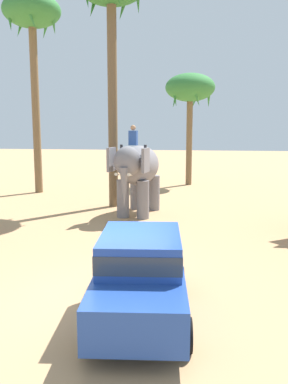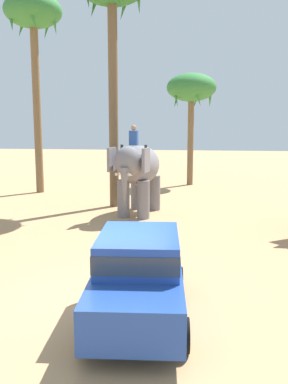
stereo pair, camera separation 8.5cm
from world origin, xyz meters
name	(u,v)px [view 1 (the left image)]	position (x,y,z in m)	size (l,w,h in m)	color
ground_plane	(110,303)	(0.00, 0.00, 0.00)	(120.00, 120.00, 0.00)	tan
car_sedan_foreground	(141,272)	(0.74, -0.49, 0.93)	(2.18, 4.25, 1.70)	#23479E
elephant_with_mahout	(137,169)	(-0.85, 9.09, 1.99)	(2.03, 3.97, 3.88)	slate
palm_tree_behind_elephant	(32,20)	(-7.58, 14.37, 9.66)	(3.20, 3.20, 11.05)	brown
palm_tree_left_of_road	(190,90)	(1.03, 18.88, 6.15)	(3.20, 3.20, 7.23)	brown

